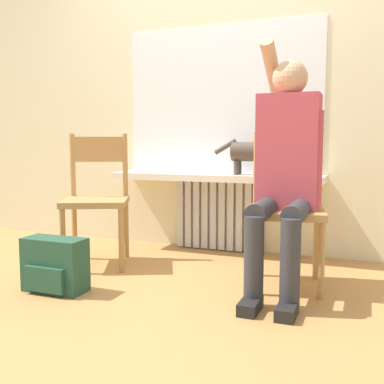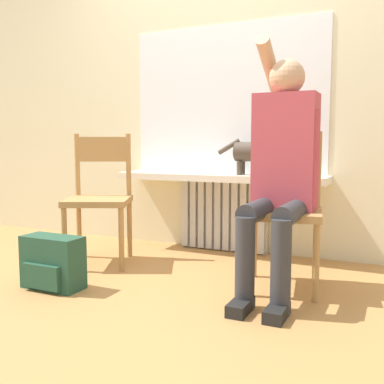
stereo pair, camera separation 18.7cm
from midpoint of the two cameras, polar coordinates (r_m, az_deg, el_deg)
ground_plane at (r=2.52m, az=-7.14°, el=-12.97°), size 12.00×12.00×0.00m
wall_with_window at (r=3.55m, az=2.42°, el=14.69°), size 7.00×0.06×2.70m
radiator at (r=3.48m, az=1.92°, el=-2.92°), size 0.69×0.08×0.55m
windowsill at (r=3.34m, az=1.31°, el=1.89°), size 1.59×0.32×0.05m
window_glass at (r=3.49m, az=2.21°, el=11.61°), size 1.52×0.01×1.11m
chair_left at (r=3.14m, az=-13.69°, el=-0.60°), size 0.56×0.56×0.89m
chair_right at (r=2.63m, az=9.93°, el=-1.80°), size 0.48×0.48×0.89m
person at (r=2.51m, az=9.74°, el=3.52°), size 0.36×0.97×1.42m
cat at (r=3.23m, az=5.97°, el=5.01°), size 0.47×0.14×0.26m
backpack at (r=2.68m, az=-19.01°, el=-8.82°), size 0.35×0.19×0.30m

